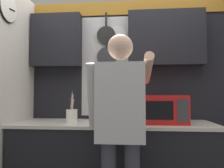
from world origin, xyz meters
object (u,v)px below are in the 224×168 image
object	(u,v)px
knife_block	(127,113)
person	(120,119)
utensil_crock	(72,114)
microwave	(162,109)

from	to	relation	value
knife_block	person	distance (m)	0.52
knife_block	utensil_crock	distance (m)	0.58
microwave	person	bearing A→B (deg)	-127.61
microwave	knife_block	world-z (taller)	microwave
microwave	knife_block	bearing A→B (deg)	179.96
microwave	knife_block	size ratio (longest dim) A/B	1.65
knife_block	utensil_crock	xyz separation A→B (m)	(-0.58, 0.00, -0.02)
microwave	person	xyz separation A→B (m)	(-0.40, -0.52, -0.05)
person	utensil_crock	bearing A→B (deg)	136.19
knife_block	person	bearing A→B (deg)	-94.04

